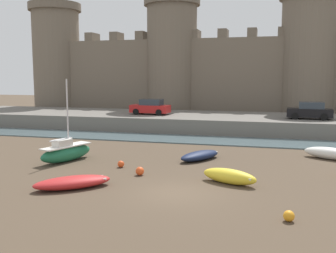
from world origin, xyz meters
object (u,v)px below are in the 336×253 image
Objects in this scene: car_quay_west at (310,111)px; sailboat_foreground_centre at (66,152)px; mooring_buoy_mid_mud at (289,216)px; rowboat_foreground_right at (331,153)px; rowboat_foreground_left at (200,155)px; rowboat_midflat_left at (229,176)px; car_quay_centre_west at (150,107)px; rowboat_near_channel_left at (73,182)px; mooring_buoy_off_centre at (121,164)px; mooring_buoy_near_channel at (140,171)px.

sailboat_foreground_centre is at bearing -135.08° from car_quay_west.
rowboat_foreground_right is at bearing 75.98° from mooring_buoy_mid_mud.
car_quay_west is (8.01, 13.70, 1.96)m from rowboat_foreground_left.
car_quay_centre_west reaches higher than rowboat_midflat_left.
sailboat_foreground_centre is at bearing -162.96° from rowboat_foreground_right.
sailboat_foreground_centre is (-16.88, -5.17, 0.21)m from rowboat_foreground_right.
rowboat_midflat_left reaches higher than rowboat_near_channel_left.
sailboat_foreground_centre reaches higher than rowboat_foreground_right.
car_quay_centre_west is at bearing 144.67° from rowboat_foreground_right.
sailboat_foreground_centre is 16.86m from car_quay_centre_west.
car_quay_centre_west is (-3.58, 17.43, 2.07)m from mooring_buoy_off_centre.
rowboat_near_channel_left is at bearing -57.93° from sailboat_foreground_centre.
sailboat_foreground_centre is at bearing 170.81° from mooring_buoy_off_centre.
mooring_buoy_near_channel is 0.12× the size of car_quay_centre_west.
mooring_buoy_mid_mud is (13.74, -7.39, -0.41)m from sailboat_foreground_centre.
rowboat_midflat_left is at bearing -15.82° from mooring_buoy_off_centre.
rowboat_foreground_right is 12.95m from mooring_buoy_mid_mud.
car_quay_west is (12.33, 17.04, 2.07)m from mooring_buoy_off_centre.
rowboat_foreground_right is 8.95× the size of mooring_buoy_off_centre.
rowboat_foreground_right reaches higher than mooring_buoy_off_centre.
car_quay_centre_west is at bearing 88.22° from sailboat_foreground_centre.
car_quay_west is (5.50, 18.98, 1.87)m from rowboat_midflat_left.
rowboat_midflat_left is 19.85m from car_quay_west.
car_quay_centre_west is at bearing 178.61° from car_quay_west.
sailboat_foreground_centre is 13.02× the size of mooring_buoy_off_centre.
rowboat_midflat_left is 7.10m from mooring_buoy_off_centre.
rowboat_foreground_left is 15.99m from car_quay_west.
sailboat_foreground_centre is 6.25m from mooring_buoy_near_channel.
mooring_buoy_off_centre is (-1.75, 1.52, -0.04)m from mooring_buoy_near_channel.
mooring_buoy_off_centre is at bearing -78.40° from car_quay_centre_west.
mooring_buoy_off_centre is 0.94× the size of mooring_buoy_mid_mud.
rowboat_foreground_left is at bearing 17.69° from sailboat_foreground_centre.
rowboat_near_channel_left is 0.92× the size of car_quay_centre_west.
rowboat_near_channel_left is (-4.97, -8.17, 0.00)m from rowboat_foreground_left.
rowboat_foreground_right is at bearing 17.04° from sailboat_foreground_centre.
rowboat_foreground_right reaches higher than mooring_buoy_near_channel.
car_quay_west is at bearing 54.12° from mooring_buoy_off_centre.
car_quay_west reaches higher than mooring_buoy_mid_mud.
rowboat_foreground_right is 9.79m from rowboat_midflat_left.
rowboat_foreground_left is 16.26m from car_quay_centre_west.
sailboat_foreground_centre is 1.28× the size of car_quay_west.
mooring_buoy_mid_mud is 24.02m from car_quay_west.
mooring_buoy_mid_mud is (10.30, -1.90, -0.10)m from rowboat_near_channel_left.
rowboat_midflat_left is at bearing -106.16° from car_quay_west.
rowboat_foreground_right is 0.69× the size of sailboat_foreground_centre.
mooring_buoy_mid_mud is at bearing -61.31° from car_quay_centre_west.
rowboat_near_channel_left is 9.36× the size of mooring_buoy_off_centre.
rowboat_midflat_left reaches higher than rowboat_foreground_left.
mooring_buoy_mid_mud is (5.33, -10.08, -0.10)m from rowboat_foreground_left.
rowboat_foreground_right is 13.26m from mooring_buoy_near_channel.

